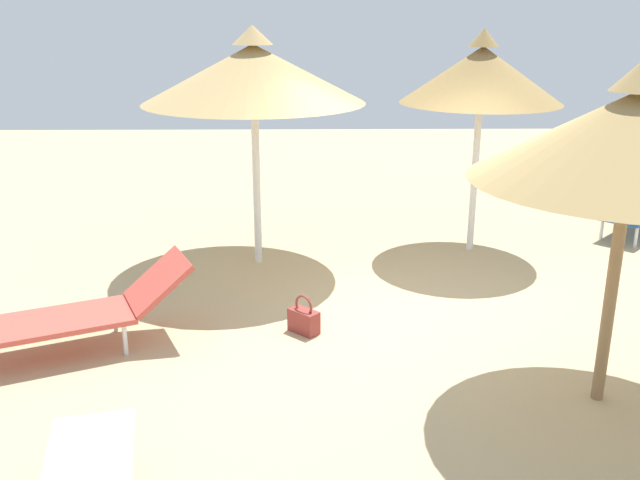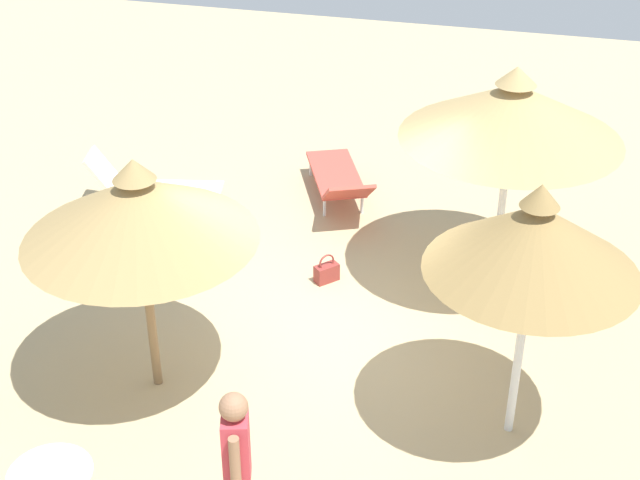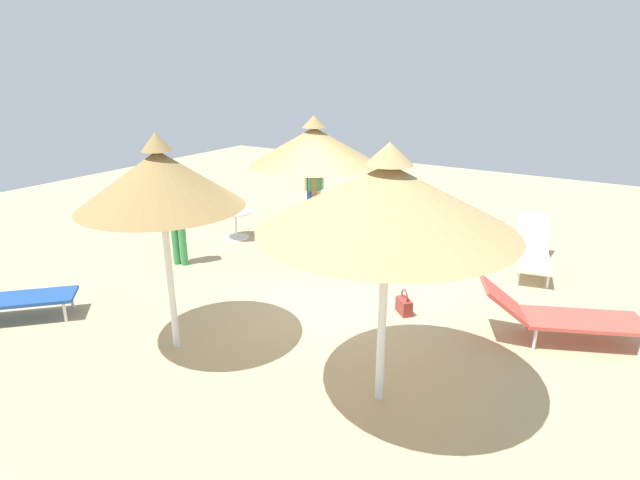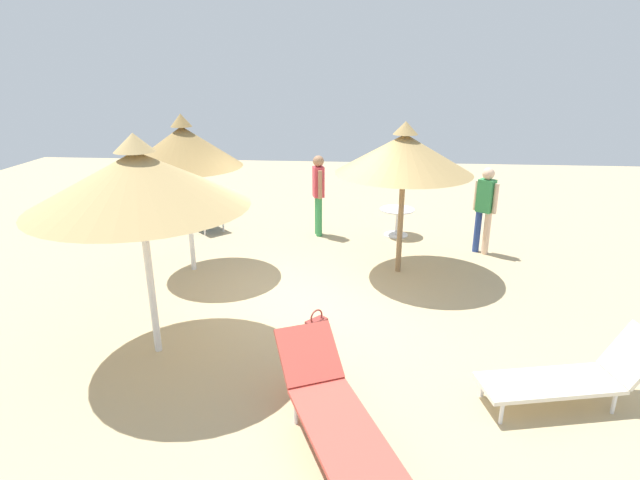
% 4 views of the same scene
% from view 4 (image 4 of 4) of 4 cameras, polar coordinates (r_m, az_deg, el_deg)
% --- Properties ---
extents(ground, '(24.00, 24.00, 0.10)m').
position_cam_4_polar(ground, '(8.33, -1.72, -6.93)').
color(ground, tan).
extents(parasol_umbrella_near_left, '(2.37, 2.37, 2.72)m').
position_cam_4_polar(parasol_umbrella_near_left, '(8.86, 9.49, 9.58)').
color(parasol_umbrella_near_left, olive).
rests_on(parasol_umbrella_near_left, ground).
extents(parasol_umbrella_center, '(2.64, 2.64, 2.88)m').
position_cam_4_polar(parasol_umbrella_center, '(6.42, -19.86, 6.45)').
color(parasol_umbrella_center, white).
rests_on(parasol_umbrella_center, ground).
extents(parasol_umbrella_far_right, '(2.02, 2.02, 2.83)m').
position_cam_4_polar(parasol_umbrella_far_right, '(9.12, -15.19, 10.13)').
color(parasol_umbrella_far_right, white).
rests_on(parasol_umbrella_far_right, ground).
extents(lounge_chair_near_right, '(2.20, 1.46, 0.80)m').
position_cam_4_polar(lounge_chair_near_right, '(5.32, 1.32, -18.26)').
color(lounge_chair_near_right, '#CC4C3F').
rests_on(lounge_chair_near_right, ground).
extents(lounge_chair_far_left, '(1.81, 1.82, 0.78)m').
position_cam_4_polar(lounge_chair_far_left, '(12.31, -14.03, 3.48)').
color(lounge_chair_far_left, '#1E478C').
rests_on(lounge_chair_far_left, ground).
extents(lounge_chair_edge, '(0.95, 1.99, 0.85)m').
position_cam_4_polar(lounge_chair_edge, '(6.46, 26.59, -13.50)').
color(lounge_chair_edge, silver).
rests_on(lounge_chair_edge, ground).
extents(person_standing_back, '(0.43, 0.28, 1.78)m').
position_cam_4_polar(person_standing_back, '(11.01, -0.18, 5.63)').
color(person_standing_back, '#338C4C').
rests_on(person_standing_back, ground).
extents(person_standing_front, '(0.36, 0.40, 1.74)m').
position_cam_4_polar(person_standing_front, '(10.45, 18.13, 3.82)').
color(person_standing_front, navy).
rests_on(person_standing_front, ground).
extents(handbag, '(0.33, 0.32, 0.40)m').
position_cam_4_polar(handbag, '(7.22, -0.39, -9.71)').
color(handbag, maroon).
rests_on(handbag, ground).
extents(side_table_round, '(0.76, 0.76, 0.61)m').
position_cam_4_polar(side_table_round, '(11.26, 8.67, 2.58)').
color(side_table_round, silver).
rests_on(side_table_round, ground).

